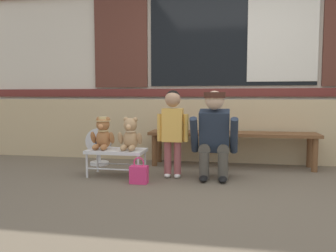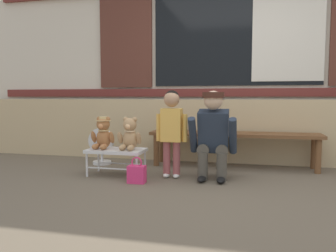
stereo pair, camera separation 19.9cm
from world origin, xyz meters
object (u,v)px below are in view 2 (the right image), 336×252
at_px(wooden_bench_long, 234,138).
at_px(handbag_on_ground, 137,174).
at_px(teddy_bear_with_hat, 103,133).
at_px(child_standing, 172,124).
at_px(small_display_bench, 116,152).
at_px(adult_crouching, 214,135).
at_px(teddy_bear_plain, 130,135).
at_px(floor_fan, 101,146).

bearing_deg(wooden_bench_long, handbag_on_ground, -131.81).
distance_m(teddy_bear_with_hat, child_standing, 0.80).
relative_size(child_standing, handbag_on_ground, 3.52).
bearing_deg(child_standing, wooden_bench_long, 48.65).
bearing_deg(wooden_bench_long, small_display_bench, -148.98).
distance_m(small_display_bench, handbag_on_ground, 0.47).
relative_size(wooden_bench_long, adult_crouching, 2.21).
distance_m(teddy_bear_plain, floor_fan, 0.83).
relative_size(wooden_bench_long, teddy_bear_plain, 5.78).
bearing_deg(child_standing, adult_crouching, 5.68).
relative_size(teddy_bear_with_hat, floor_fan, 0.76).
distance_m(child_standing, handbag_on_ground, 0.66).
height_order(wooden_bench_long, handbag_on_ground, wooden_bench_long).
distance_m(teddy_bear_plain, child_standing, 0.49).
bearing_deg(child_standing, floor_fan, 154.62).
xyz_separation_m(wooden_bench_long, handbag_on_ground, (-0.93, -1.04, -0.28)).
bearing_deg(child_standing, teddy_bear_with_hat, -177.24).
bearing_deg(small_display_bench, teddy_bear_with_hat, 179.23).
height_order(small_display_bench, child_standing, child_standing).
height_order(teddy_bear_with_hat, teddy_bear_plain, same).
relative_size(teddy_bear_with_hat, teddy_bear_plain, 1.00).
bearing_deg(small_display_bench, child_standing, 3.65).
bearing_deg(teddy_bear_plain, small_display_bench, -179.49).
height_order(teddy_bear_plain, handbag_on_ground, teddy_bear_plain).
bearing_deg(adult_crouching, small_display_bench, -175.49).
bearing_deg(adult_crouching, floor_fan, 163.21).
bearing_deg(teddy_bear_plain, wooden_bench_long, 34.49).
relative_size(adult_crouching, handbag_on_ground, 3.49).
height_order(wooden_bench_long, teddy_bear_with_hat, teddy_bear_with_hat).
height_order(adult_crouching, handbag_on_ground, adult_crouching).
height_order(teddy_bear_plain, child_standing, child_standing).
height_order(small_display_bench, handbag_on_ground, small_display_bench).
distance_m(small_display_bench, child_standing, 0.71).
bearing_deg(child_standing, handbag_on_ground, -132.82).
xyz_separation_m(teddy_bear_with_hat, adult_crouching, (1.25, 0.08, 0.01)).
distance_m(adult_crouching, floor_fan, 1.61).
bearing_deg(wooden_bench_long, teddy_bear_plain, -145.51).
bearing_deg(wooden_bench_long, floor_fan, -172.76).
height_order(wooden_bench_long, child_standing, child_standing).
distance_m(child_standing, floor_fan, 1.23).
bearing_deg(wooden_bench_long, adult_crouching, -104.61).
relative_size(handbag_on_ground, floor_fan, 0.57).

